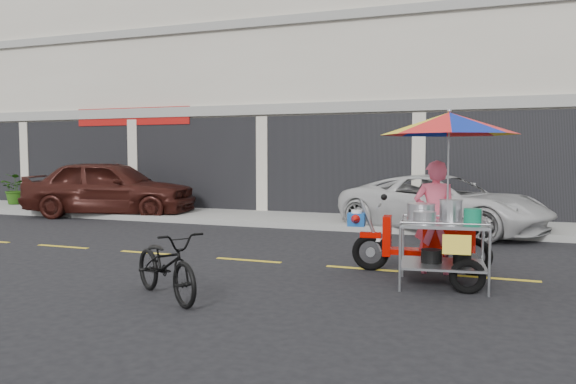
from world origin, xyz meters
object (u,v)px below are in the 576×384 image
(maroon_sedan, at_px, (110,188))
(near_bicycle, at_px, (166,264))
(food_vendor_rig, at_px, (441,174))
(white_pickup, at_px, (443,204))

(maroon_sedan, distance_m, near_bicycle, 9.90)
(maroon_sedan, height_order, food_vendor_rig, food_vendor_rig)
(maroon_sedan, xyz_separation_m, near_bicycle, (6.61, -7.36, -0.39))
(maroon_sedan, distance_m, food_vendor_rig, 11.03)
(maroon_sedan, xyz_separation_m, white_pickup, (9.34, 0.00, -0.16))
(white_pickup, bearing_deg, food_vendor_rig, -155.19)
(maroon_sedan, height_order, white_pickup, maroon_sedan)
(food_vendor_rig, bearing_deg, maroon_sedan, 145.64)
(near_bicycle, bearing_deg, food_vendor_rig, -20.99)
(near_bicycle, bearing_deg, maroon_sedan, 75.28)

